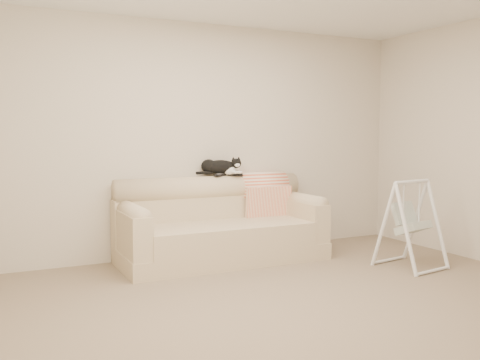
{
  "coord_description": "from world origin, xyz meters",
  "views": [
    {
      "loc": [
        -2.32,
        -3.64,
        1.37
      ],
      "look_at": [
        0.07,
        1.27,
        0.9
      ],
      "focal_mm": 40.0,
      "sensor_mm": 36.0,
      "label": 1
    }
  ],
  "objects_px": {
    "remote_a": "(220,175)",
    "sofa": "(219,228)",
    "baby_swing": "(410,224)",
    "tuxedo_cat": "(220,167)",
    "remote_b": "(235,175)"
  },
  "relations": [
    {
      "from": "remote_b",
      "to": "tuxedo_cat",
      "type": "relative_size",
      "value": 0.33
    },
    {
      "from": "remote_a",
      "to": "baby_swing",
      "type": "relative_size",
      "value": 0.19
    },
    {
      "from": "remote_a",
      "to": "remote_b",
      "type": "bearing_deg",
      "value": -2.8
    },
    {
      "from": "sofa",
      "to": "remote_a",
      "type": "distance_m",
      "value": 0.61
    },
    {
      "from": "tuxedo_cat",
      "to": "sofa",
      "type": "bearing_deg",
      "value": -115.15
    },
    {
      "from": "remote_a",
      "to": "tuxedo_cat",
      "type": "distance_m",
      "value": 0.09
    },
    {
      "from": "remote_a",
      "to": "tuxedo_cat",
      "type": "xyz_separation_m",
      "value": [
        0.01,
        0.03,
        0.09
      ]
    },
    {
      "from": "remote_a",
      "to": "baby_swing",
      "type": "bearing_deg",
      "value": -42.33
    },
    {
      "from": "sofa",
      "to": "tuxedo_cat",
      "type": "xyz_separation_m",
      "value": [
        0.12,
        0.26,
        0.65
      ]
    },
    {
      "from": "sofa",
      "to": "remote_a",
      "type": "height_order",
      "value": "remote_a"
    },
    {
      "from": "sofa",
      "to": "baby_swing",
      "type": "height_order",
      "value": "baby_swing"
    },
    {
      "from": "sofa",
      "to": "remote_b",
      "type": "relative_size",
      "value": 12.5
    },
    {
      "from": "remote_a",
      "to": "sofa",
      "type": "bearing_deg",
      "value": -115.66
    },
    {
      "from": "sofa",
      "to": "tuxedo_cat",
      "type": "distance_m",
      "value": 0.71
    },
    {
      "from": "baby_swing",
      "to": "remote_a",
      "type": "bearing_deg",
      "value": 137.67
    }
  ]
}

